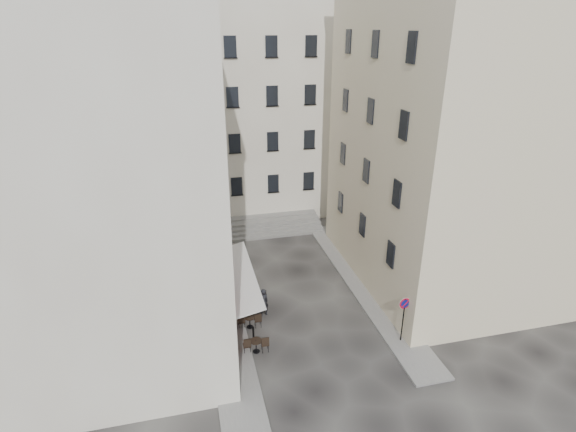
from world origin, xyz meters
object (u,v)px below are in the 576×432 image
object	(u,v)px
bistro_table_a	(256,344)
bistro_table_b	(250,320)
no_parking_sign	(404,311)
pedestrian	(263,302)

from	to	relation	value
bistro_table_a	bistro_table_b	bearing A→B (deg)	89.80
no_parking_sign	bistro_table_b	distance (m)	8.29
bistro_table_b	pedestrian	size ratio (longest dim) A/B	0.73
bistro_table_a	bistro_table_b	world-z (taller)	bistro_table_a
no_parking_sign	bistro_table_b	world-z (taller)	no_parking_sign
no_parking_sign	bistro_table_a	world-z (taller)	no_parking_sign
no_parking_sign	pedestrian	distance (m)	7.80
bistro_table_a	bistro_table_b	xyz separation A→B (m)	(0.01, 2.08, -0.01)
no_parking_sign	bistro_table_b	xyz separation A→B (m)	(-7.55, 3.09, -1.46)
bistro_table_a	pedestrian	world-z (taller)	pedestrian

